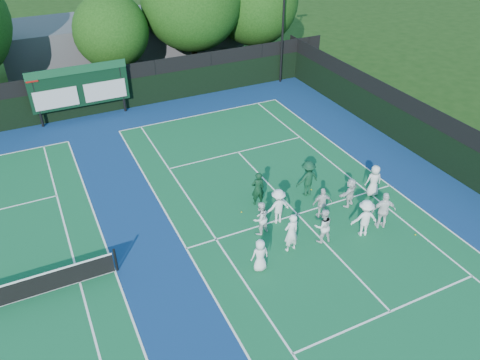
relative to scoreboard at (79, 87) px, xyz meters
name	(u,v)px	position (x,y,z in m)	size (l,w,h in m)	color
ground	(309,227)	(7.01, -15.59, -2.19)	(120.00, 120.00, 0.00)	#18360E
court_apron	(175,252)	(1.01, -14.59, -2.19)	(34.00, 32.00, 0.01)	navy
near_court	(297,214)	(7.01, -14.59, -2.18)	(11.05, 23.85, 0.01)	#135F35
back_fence	(97,94)	(1.01, 0.41, -0.83)	(34.00, 0.08, 3.00)	black
divider_fence_right	(447,148)	(16.01, -14.59, -0.83)	(0.08, 32.00, 3.00)	black
scoreboard	(79,87)	(0.00, 0.00, 0.00)	(6.00, 0.21, 3.55)	black
clubhouse	(126,42)	(5.01, 8.41, -0.19)	(18.00, 6.00, 4.00)	#535358
tree_c	(113,33)	(3.31, 3.99, 1.88)	(5.12, 5.12, 6.77)	#311D0D
tree_d	(193,2)	(9.26, 3.99, 3.33)	(7.25, 7.25, 9.34)	#311D0D
tree_e	(257,3)	(14.39, 3.99, 2.73)	(6.53, 6.53, 8.36)	#311D0D
tennis_ball_1	(322,189)	(9.19, -13.39, -2.16)	(0.07, 0.07, 0.07)	gold
tennis_ball_2	(415,235)	(10.89, -18.12, -2.16)	(0.07, 0.07, 0.07)	gold
tennis_ball_3	(241,212)	(4.72, -13.34, -2.16)	(0.07, 0.07, 0.07)	gold
tennis_ball_4	(311,190)	(8.69, -13.19, -2.16)	(0.07, 0.07, 0.07)	gold
tennis_ball_5	(344,196)	(9.85, -14.36, -2.16)	(0.07, 0.07, 0.07)	gold
player_front_0	(260,255)	(3.77, -16.98, -1.46)	(0.72, 0.47, 1.47)	white
player_front_1	(291,233)	(5.46, -16.52, -1.27)	(0.67, 0.44, 1.83)	white
player_front_2	(323,226)	(6.96, -16.62, -1.37)	(0.80, 0.62, 1.64)	white
player_front_3	(365,218)	(8.82, -17.03, -1.30)	(1.15, 0.66, 1.78)	white
player_front_4	(384,211)	(9.89, -16.98, -1.28)	(1.07, 0.45, 1.83)	white
player_back_0	(260,218)	(4.82, -15.00, -1.39)	(0.78, 0.61, 1.61)	white
player_back_1	(278,206)	(5.90, -14.64, -1.33)	(1.12, 0.64, 1.73)	white
player_back_2	(322,203)	(7.89, -15.20, -1.41)	(0.91, 0.38, 1.56)	silver
player_back_3	(350,192)	(9.57, -15.02, -1.45)	(1.38, 0.44, 1.49)	silver
player_back_4	(374,180)	(11.17, -14.78, -1.37)	(0.80, 0.52, 1.63)	white
coach_left	(258,189)	(5.73, -13.03, -1.31)	(0.64, 0.42, 1.76)	#0E331C
coach_right	(308,178)	(8.27, -13.37, -1.26)	(1.21, 0.69, 1.87)	#103C24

